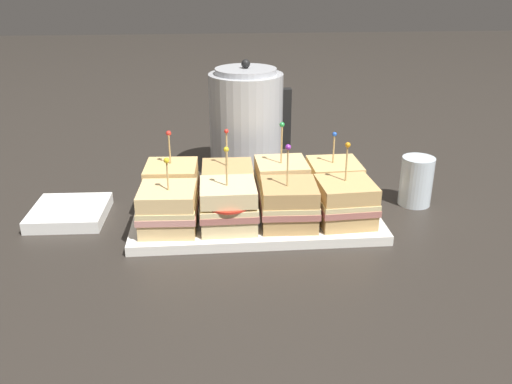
% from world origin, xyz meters
% --- Properties ---
extents(ground_plane, '(6.00, 6.00, 0.00)m').
position_xyz_m(ground_plane, '(0.00, 0.00, 0.00)').
color(ground_plane, '#2D2823').
extents(serving_platter, '(0.47, 0.24, 0.02)m').
position_xyz_m(serving_platter, '(0.00, 0.00, 0.01)').
color(serving_platter, white).
rests_on(serving_platter, ground_plane).
extents(sandwich_front_far_left, '(0.11, 0.11, 0.14)m').
position_xyz_m(sandwich_front_far_left, '(-0.16, -0.05, 0.06)').
color(sandwich_front_far_left, '#DBB77A').
rests_on(sandwich_front_far_left, serving_platter).
extents(sandwich_front_center_left, '(0.10, 0.11, 0.16)m').
position_xyz_m(sandwich_front_center_left, '(-0.05, -0.05, 0.06)').
color(sandwich_front_center_left, beige).
rests_on(sandwich_front_center_left, serving_platter).
extents(sandwich_front_center_right, '(0.11, 0.11, 0.16)m').
position_xyz_m(sandwich_front_center_right, '(0.06, -0.05, 0.06)').
color(sandwich_front_center_right, tan).
rests_on(sandwich_front_center_right, serving_platter).
extents(sandwich_front_far_right, '(0.11, 0.11, 0.15)m').
position_xyz_m(sandwich_front_far_right, '(0.16, -0.05, 0.06)').
color(sandwich_front_far_right, tan).
rests_on(sandwich_front_far_right, serving_platter).
extents(sandwich_back_far_left, '(0.11, 0.11, 0.15)m').
position_xyz_m(sandwich_back_far_left, '(-0.16, 0.05, 0.06)').
color(sandwich_back_far_left, tan).
rests_on(sandwich_back_far_left, serving_platter).
extents(sandwich_back_center_left, '(0.10, 0.10, 0.15)m').
position_xyz_m(sandwich_back_center_left, '(-0.05, 0.05, 0.06)').
color(sandwich_back_center_left, tan).
rests_on(sandwich_back_center_left, serving_platter).
extents(sandwich_back_center_right, '(0.11, 0.11, 0.17)m').
position_xyz_m(sandwich_back_center_right, '(0.06, 0.05, 0.06)').
color(sandwich_back_center_right, '#DBB77A').
rests_on(sandwich_back_center_right, serving_platter).
extents(sandwich_back_far_right, '(0.11, 0.11, 0.14)m').
position_xyz_m(sandwich_back_far_right, '(0.16, 0.05, 0.06)').
color(sandwich_back_far_right, tan).
rests_on(sandwich_back_far_right, serving_platter).
extents(kettle_steel, '(0.19, 0.17, 0.27)m').
position_xyz_m(kettle_steel, '(-0.00, 0.27, 0.12)').
color(kettle_steel, '#B7BABF').
rests_on(kettle_steel, ground_plane).
extents(drinking_glass, '(0.07, 0.07, 0.10)m').
position_xyz_m(drinking_glass, '(0.33, 0.05, 0.05)').
color(drinking_glass, silver).
rests_on(drinking_glass, ground_plane).
extents(napkin_stack, '(0.15, 0.15, 0.02)m').
position_xyz_m(napkin_stack, '(-0.36, 0.04, 0.01)').
color(napkin_stack, white).
rests_on(napkin_stack, ground_plane).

